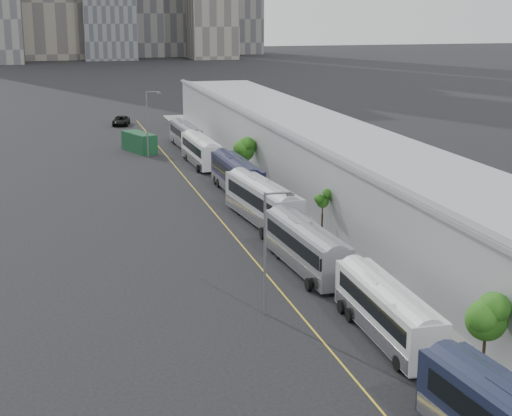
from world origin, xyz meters
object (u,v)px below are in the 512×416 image
object	(u,v)px
bus_3	(305,251)
shipping_container	(139,142)
bus_6	(201,153)
bus_2	(387,316)
bus_7	(186,137)
bus_5	(237,179)
bus_4	(263,206)
street_lamp_near	(268,244)
suv	(121,121)
street_lamp_far	(148,120)

from	to	relation	value
bus_3	shipping_container	size ratio (longest dim) A/B	1.93
bus_6	bus_2	bearing A→B (deg)	-91.22
bus_2	bus_7	distance (m)	70.56
bus_3	bus_5	distance (m)	26.59
bus_4	street_lamp_near	distance (m)	22.84
shipping_container	suv	xyz separation A→B (m)	(-0.05, 26.79, -0.57)
bus_4	shipping_container	distance (m)	41.57
bus_5	bus_6	distance (m)	16.81
bus_2	suv	xyz separation A→B (m)	(-7.20, 95.42, -0.69)
bus_2	bus_4	xyz separation A→B (m)	(-0.32, 27.63, 0.24)
street_lamp_far	shipping_container	size ratio (longest dim) A/B	1.36
street_lamp_near	shipping_container	xyz separation A→B (m)	(-1.16, 62.90, -3.49)
bus_2	bus_7	xyz separation A→B (m)	(-0.18, 70.56, 0.01)
street_lamp_far	suv	world-z (taller)	street_lamp_far
bus_4	shipping_container	size ratio (longest dim) A/B	2.14
bus_2	suv	size ratio (longest dim) A/B	2.10
bus_3	bus_4	size ratio (longest dim) A/B	0.90
bus_4	bus_2	bearing A→B (deg)	-94.63
street_lamp_near	shipping_container	world-z (taller)	street_lamp_near
bus_5	shipping_container	world-z (taller)	bus_5
bus_6	bus_7	bearing A→B (deg)	86.71
bus_6	street_lamp_far	world-z (taller)	street_lamp_far
bus_7	bus_3	bearing A→B (deg)	-92.60
bus_4	street_lamp_far	size ratio (longest dim) A/B	1.58
bus_3	street_lamp_far	bearing A→B (deg)	93.26
bus_2	suv	world-z (taller)	bus_2
street_lamp_far	shipping_container	bearing A→B (deg)	100.65
bus_4	suv	size ratio (longest dim) A/B	2.46
bus_6	bus_7	xyz separation A→B (m)	(0.36, 13.48, -0.08)
street_lamp_far	shipping_container	distance (m)	5.95
bus_6	suv	xyz separation A→B (m)	(-6.66, 38.34, -0.78)
bus_5	bus_7	size ratio (longest dim) A/B	1.10
bus_3	suv	size ratio (longest dim) A/B	2.21
bus_2	street_lamp_far	world-z (taller)	street_lamp_far
bus_7	street_lamp_near	world-z (taller)	street_lamp_near
bus_3	shipping_container	world-z (taller)	bus_3
bus_5	shipping_container	distance (m)	29.28
bus_5	bus_6	xyz separation A→B (m)	(-0.75, 16.79, -0.07)
bus_6	street_lamp_near	world-z (taller)	street_lamp_near
street_lamp_near	street_lamp_far	bearing A→B (deg)	90.31
bus_2	street_lamp_far	bearing A→B (deg)	96.66
bus_4	suv	xyz separation A→B (m)	(-6.89, 67.79, -0.92)
bus_5	shipping_container	xyz separation A→B (m)	(-7.36, 28.34, -0.28)
bus_6	street_lamp_near	xyz separation A→B (m)	(-5.45, -51.35, 3.28)
shipping_container	suv	bearing A→B (deg)	69.73
bus_7	bus_6	bearing A→B (deg)	-93.61
bus_2	street_lamp_near	bearing A→B (deg)	137.30
bus_5	suv	size ratio (longest dim) A/B	2.33
bus_4	bus_6	bearing A→B (deg)	85.16
street_lamp_near	suv	size ratio (longest dim) A/B	1.45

